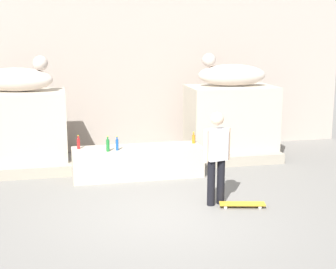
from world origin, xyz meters
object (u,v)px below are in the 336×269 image
Objects in this scene: bottle_red at (78,143)px; bottle_blue at (117,145)px; bottle_green at (108,145)px; statue_reclining_right at (230,74)px; statue_reclining_left at (17,79)px; skateboard at (242,204)px; skater at (217,154)px; bottle_orange at (194,139)px.

bottle_blue is (0.77, -0.30, 0.00)m from bottle_red.
bottle_green is (0.57, -0.35, 0.01)m from bottle_red.
statue_reclining_right reaches higher than bottle_red.
statue_reclining_left is 5.55m from skateboard.
bottle_blue reaches higher than skateboard.
skateboard is 3.05m from bottle_green.
statue_reclining_left is 1.01× the size of statue_reclining_right.
skater is 2.41m from bottle_blue.
bottle_red is (1.21, -1.00, -1.27)m from statue_reclining_left.
bottle_blue reaches higher than bottle_red.
bottle_red is 0.67m from bottle_green.
bottle_orange is at bearing 9.56° from bottle_blue.
statue_reclining_left is 6.66× the size of bottle_orange.
statue_reclining_left is 5.29× the size of bottle_green.
bottle_orange is (3.68, -1.01, -1.29)m from statue_reclining_left.
bottle_red is at bearing -28.14° from statue_reclining_left.
bottle_green is at bearing -25.74° from statue_reclining_left.
bottle_red is at bearing -28.53° from skateboard.
bottle_green is (-0.19, -0.05, 0.01)m from bottle_blue.
statue_reclining_left is 4.85m from skater.
statue_reclining_left is at bearing 9.62° from statue_reclining_right.
statue_reclining_left reaches higher than bottle_orange.
statue_reclining_right is (4.85, 0.01, 0.00)m from statue_reclining_left.
bottle_green is at bearing -60.02° from skater.
statue_reclining_left is 1.01× the size of skater.
skater is 2.50m from bottle_green.
bottle_red reaches higher than bottle_orange.
skateboard is 2.86× the size of bottle_red.
skateboard is 2.79× the size of bottle_blue.
bottle_red is (-3.64, -1.01, -1.27)m from statue_reclining_right.
statue_reclining_right reaches higher than bottle_blue.
skateboard is (3.92, -3.42, -1.96)m from statue_reclining_left.
bottle_green is (-1.90, -0.34, 0.03)m from bottle_orange.
bottle_blue is 0.93× the size of bottle_green.
bottle_blue is (-1.70, -0.29, 0.02)m from bottle_orange.
statue_reclining_right is 3.58m from bottle_green.
statue_reclining_left is at bearing 142.84° from bottle_green.
bottle_blue is at bearing -170.44° from bottle_orange.
statue_reclining_right is 3.98m from bottle_red.
bottle_red is at bearing 158.60° from bottle_blue.
bottle_green is (1.78, -1.35, -1.25)m from statue_reclining_left.
skateboard is (0.41, -0.26, -0.86)m from skater.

